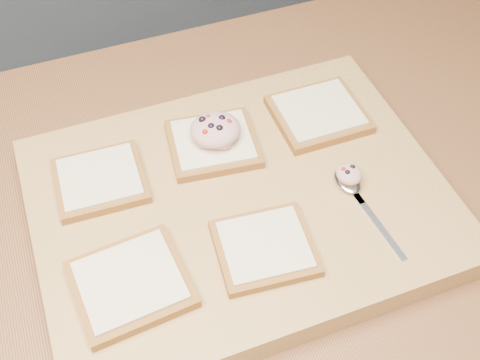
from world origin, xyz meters
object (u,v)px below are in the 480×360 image
(bread_far_center, at_px, (213,143))
(spoon, at_px, (352,187))
(tuna_salad_dollop, at_px, (215,129))
(cutting_board, at_px, (240,204))

(bread_far_center, distance_m, spoon, 0.20)
(tuna_salad_dollop, bearing_deg, cutting_board, -89.41)
(bread_far_center, xyz_separation_m, tuna_salad_dollop, (0.00, 0.00, 0.02))
(cutting_board, distance_m, spoon, 0.15)
(cutting_board, height_order, bread_far_center, bread_far_center)
(tuna_salad_dollop, distance_m, spoon, 0.20)
(cutting_board, relative_size, spoon, 3.39)
(bread_far_center, xyz_separation_m, spoon, (0.14, -0.13, -0.00))
(spoon, bearing_deg, cutting_board, 162.37)
(cutting_board, height_order, spoon, spoon)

